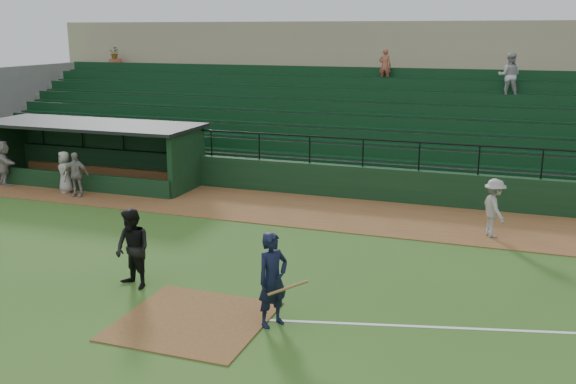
% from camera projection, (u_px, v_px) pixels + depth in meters
% --- Properties ---
extents(ground, '(90.00, 90.00, 0.00)m').
position_uv_depth(ground, '(214.00, 303.00, 14.58)').
color(ground, '#2F571C').
rests_on(ground, ground).
extents(warning_track, '(40.00, 4.00, 0.03)m').
position_uv_depth(warning_track, '(318.00, 211.00, 21.89)').
color(warning_track, brown).
rests_on(warning_track, ground).
extents(home_plate_dirt, '(3.00, 3.00, 0.03)m').
position_uv_depth(home_plate_dirt, '(193.00, 321.00, 13.66)').
color(home_plate_dirt, brown).
rests_on(home_plate_dirt, ground).
extents(stadium_structure, '(38.00, 13.08, 6.40)m').
position_uv_depth(stadium_structure, '(373.00, 114.00, 29.07)').
color(stadium_structure, black).
rests_on(stadium_structure, ground).
extents(dugout, '(8.90, 3.20, 2.42)m').
position_uv_depth(dugout, '(99.00, 148.00, 26.16)').
color(dugout, black).
rests_on(dugout, ground).
extents(batter_at_plate, '(1.19, 0.87, 2.01)m').
position_uv_depth(batter_at_plate, '(273.00, 280.00, 13.27)').
color(batter_at_plate, black).
rests_on(batter_at_plate, ground).
extents(umpire, '(1.13, 1.01, 1.92)m').
position_uv_depth(umpire, '(133.00, 249.00, 15.25)').
color(umpire, black).
rests_on(umpire, ground).
extents(runner, '(1.06, 1.29, 1.73)m').
position_uv_depth(runner, '(494.00, 208.00, 19.02)').
color(runner, '#99938F').
rests_on(runner, warning_track).
extents(dugout_player_a, '(1.02, 0.60, 1.64)m').
position_uv_depth(dugout_player_a, '(76.00, 174.00, 23.66)').
color(dugout_player_a, gray).
rests_on(dugout_player_a, warning_track).
extents(dugout_player_b, '(0.90, 0.89, 1.56)m').
position_uv_depth(dugout_player_b, '(65.00, 172.00, 24.23)').
color(dugout_player_b, '#A5A09B').
rests_on(dugout_player_b, warning_track).
extents(dugout_player_c, '(1.65, 1.36, 1.77)m').
position_uv_depth(dugout_player_c, '(3.00, 163.00, 25.37)').
color(dugout_player_c, '#A09A95').
rests_on(dugout_player_c, warning_track).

